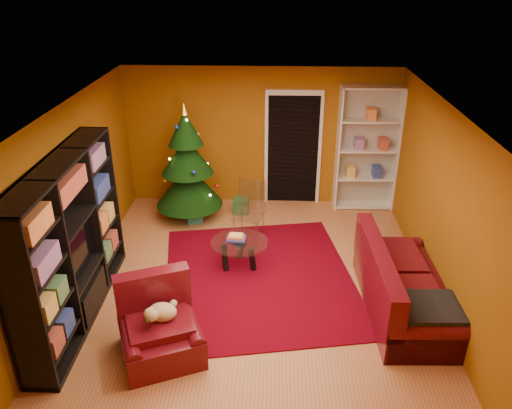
{
  "coord_description": "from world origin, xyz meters",
  "views": [
    {
      "loc": [
        0.26,
        -6.13,
        4.23
      ],
      "look_at": [
        0.0,
        0.4,
        1.05
      ],
      "focal_mm": 35.0,
      "sensor_mm": 36.0,
      "label": 1
    }
  ],
  "objects_px": {
    "christmas_tree": "(187,164)",
    "rug": "(259,278)",
    "coffee_table": "(240,253)",
    "armchair": "(160,328)",
    "dog": "(162,312)",
    "media_unit": "(71,243)",
    "acrylic_chair": "(249,215)",
    "white_bookshelf": "(367,149)",
    "gift_box_red": "(191,202)",
    "sofa": "(406,280)",
    "gift_box_green": "(241,206)",
    "gift_box_teal": "(194,214)"
  },
  "relations": [
    {
      "from": "media_unit",
      "to": "dog",
      "type": "bearing_deg",
      "value": -29.45
    },
    {
      "from": "rug",
      "to": "dog",
      "type": "bearing_deg",
      "value": -124.35
    },
    {
      "from": "dog",
      "to": "sofa",
      "type": "xyz_separation_m",
      "value": [
        3.03,
        0.93,
        -0.11
      ]
    },
    {
      "from": "rug",
      "to": "christmas_tree",
      "type": "distance_m",
      "value": 2.57
    },
    {
      "from": "gift_box_red",
      "to": "sofa",
      "type": "bearing_deg",
      "value": -41.66
    },
    {
      "from": "dog",
      "to": "acrylic_chair",
      "type": "xyz_separation_m",
      "value": [
        0.86,
        2.73,
        -0.11
      ]
    },
    {
      "from": "gift_box_teal",
      "to": "acrylic_chair",
      "type": "bearing_deg",
      "value": -31.09
    },
    {
      "from": "gift_box_teal",
      "to": "white_bookshelf",
      "type": "bearing_deg",
      "value": 13.24
    },
    {
      "from": "rug",
      "to": "coffee_table",
      "type": "bearing_deg",
      "value": 134.88
    },
    {
      "from": "white_bookshelf",
      "to": "coffee_table",
      "type": "relative_size",
      "value": 2.72
    },
    {
      "from": "sofa",
      "to": "acrylic_chair",
      "type": "height_order",
      "value": "sofa"
    },
    {
      "from": "white_bookshelf",
      "to": "dog",
      "type": "height_order",
      "value": "white_bookshelf"
    },
    {
      "from": "christmas_tree",
      "to": "rug",
      "type": "bearing_deg",
      "value": -55.57
    },
    {
      "from": "coffee_table",
      "to": "christmas_tree",
      "type": "bearing_deg",
      "value": 122.06
    },
    {
      "from": "gift_box_teal",
      "to": "gift_box_green",
      "type": "xyz_separation_m",
      "value": [
        0.83,
        0.38,
        0.0
      ]
    },
    {
      "from": "sofa",
      "to": "gift_box_teal",
      "type": "bearing_deg",
      "value": 51.23
    },
    {
      "from": "gift_box_red",
      "to": "sofa",
      "type": "relative_size",
      "value": 0.1
    },
    {
      "from": "christmas_tree",
      "to": "gift_box_red",
      "type": "height_order",
      "value": "christmas_tree"
    },
    {
      "from": "gift_box_teal",
      "to": "acrylic_chair",
      "type": "height_order",
      "value": "acrylic_chair"
    },
    {
      "from": "christmas_tree",
      "to": "acrylic_chair",
      "type": "relative_size",
      "value": 2.33
    },
    {
      "from": "media_unit",
      "to": "white_bookshelf",
      "type": "distance_m",
      "value": 5.43
    },
    {
      "from": "gift_box_teal",
      "to": "armchair",
      "type": "distance_m",
      "value": 3.43
    },
    {
      "from": "armchair",
      "to": "coffee_table",
      "type": "bearing_deg",
      "value": 45.34
    },
    {
      "from": "armchair",
      "to": "dog",
      "type": "relative_size",
      "value": 2.46
    },
    {
      "from": "gift_box_green",
      "to": "dog",
      "type": "height_order",
      "value": "dog"
    },
    {
      "from": "gift_box_teal",
      "to": "armchair",
      "type": "xyz_separation_m",
      "value": [
        0.14,
        -3.42,
        0.25
      ]
    },
    {
      "from": "coffee_table",
      "to": "acrylic_chair",
      "type": "distance_m",
      "value": 0.88
    },
    {
      "from": "white_bookshelf",
      "to": "media_unit",
      "type": "bearing_deg",
      "value": -142.0
    },
    {
      "from": "gift_box_teal",
      "to": "acrylic_chair",
      "type": "relative_size",
      "value": 0.3
    },
    {
      "from": "christmas_tree",
      "to": "white_bookshelf",
      "type": "bearing_deg",
      "value": 10.05
    },
    {
      "from": "gift_box_teal",
      "to": "armchair",
      "type": "height_order",
      "value": "armchair"
    },
    {
      "from": "gift_box_red",
      "to": "white_bookshelf",
      "type": "bearing_deg",
      "value": 3.06
    },
    {
      "from": "gift_box_teal",
      "to": "sofa",
      "type": "height_order",
      "value": "sofa"
    },
    {
      "from": "gift_box_green",
      "to": "coffee_table",
      "type": "distance_m",
      "value": 1.85
    },
    {
      "from": "christmas_tree",
      "to": "coffee_table",
      "type": "relative_size",
      "value": 2.45
    },
    {
      "from": "gift_box_green",
      "to": "acrylic_chair",
      "type": "height_order",
      "value": "acrylic_chair"
    },
    {
      "from": "gift_box_red",
      "to": "white_bookshelf",
      "type": "xyz_separation_m",
      "value": [
        3.28,
        0.18,
        1.04
      ]
    },
    {
      "from": "rug",
      "to": "gift_box_green",
      "type": "bearing_deg",
      "value": 100.87
    },
    {
      "from": "armchair",
      "to": "acrylic_chair",
      "type": "distance_m",
      "value": 2.93
    },
    {
      "from": "media_unit",
      "to": "acrylic_chair",
      "type": "xyz_separation_m",
      "value": [
        2.12,
        2.05,
        -0.61
      ]
    },
    {
      "from": "gift_box_teal",
      "to": "sofa",
      "type": "distance_m",
      "value": 4.03
    },
    {
      "from": "dog",
      "to": "gift_box_green",
      "type": "bearing_deg",
      "value": 57.37
    },
    {
      "from": "dog",
      "to": "coffee_table",
      "type": "relative_size",
      "value": 0.46
    },
    {
      "from": "rug",
      "to": "sofa",
      "type": "height_order",
      "value": "sofa"
    },
    {
      "from": "rug",
      "to": "armchair",
      "type": "xyz_separation_m",
      "value": [
        -1.1,
        -1.64,
        0.38
      ]
    },
    {
      "from": "media_unit",
      "to": "christmas_tree",
      "type": "distance_m",
      "value": 3.01
    },
    {
      "from": "media_unit",
      "to": "white_bookshelf",
      "type": "xyz_separation_m",
      "value": [
        4.22,
        3.41,
        0.08
      ]
    },
    {
      "from": "media_unit",
      "to": "gift_box_green",
      "type": "bearing_deg",
      "value": 56.67
    },
    {
      "from": "sofa",
      "to": "gift_box_green",
      "type": "bearing_deg",
      "value": 38.61
    },
    {
      "from": "rug",
      "to": "coffee_table",
      "type": "xyz_separation_m",
      "value": [
        -0.31,
        0.31,
        0.22
      ]
    }
  ]
}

